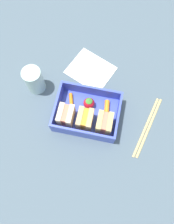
# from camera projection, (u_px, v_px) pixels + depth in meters

# --- Properties ---
(ground_plane) EXTENTS (1.20, 1.20, 0.02)m
(ground_plane) POSITION_uv_depth(u_px,v_px,m) (87.00, 116.00, 0.63)
(ground_plane) COLOR #485967
(bento_tray) EXTENTS (0.17, 0.13, 0.01)m
(bento_tray) POSITION_uv_depth(u_px,v_px,m) (87.00, 114.00, 0.62)
(bento_tray) COLOR #3C4EC5
(bento_tray) RESTS_ON ground_plane
(bento_rim) EXTENTS (0.17, 0.13, 0.04)m
(bento_rim) POSITION_uv_depth(u_px,v_px,m) (87.00, 111.00, 0.59)
(bento_rim) COLOR #3C4EC5
(bento_rim) RESTS_ON bento_tray
(sandwich_left) EXTENTS (0.04, 0.05, 0.05)m
(sandwich_left) POSITION_uv_depth(u_px,v_px,m) (104.00, 123.00, 0.57)
(sandwich_left) COLOR tan
(sandwich_left) RESTS_ON bento_tray
(sandwich_center_left) EXTENTS (0.04, 0.05, 0.05)m
(sandwich_center_left) POSITION_uv_depth(u_px,v_px,m) (85.00, 119.00, 0.58)
(sandwich_center_left) COLOR tan
(sandwich_center_left) RESTS_ON bento_tray
(sandwich_center) EXTENTS (0.04, 0.05, 0.05)m
(sandwich_center) POSITION_uv_depth(u_px,v_px,m) (66.00, 116.00, 0.58)
(sandwich_center) COLOR beige
(sandwich_center) RESTS_ON bento_tray
(carrot_stick_left) EXTENTS (0.02, 0.04, 0.01)m
(carrot_stick_left) POSITION_uv_depth(u_px,v_px,m) (107.00, 107.00, 0.61)
(carrot_stick_left) COLOR orange
(carrot_stick_left) RESTS_ON bento_tray
(strawberry_far_left) EXTENTS (0.03, 0.03, 0.04)m
(strawberry_far_left) POSITION_uv_depth(u_px,v_px,m) (89.00, 103.00, 0.60)
(strawberry_far_left) COLOR red
(strawberry_far_left) RESTS_ON bento_tray
(carrot_stick_far_left) EXTENTS (0.03, 0.05, 0.01)m
(carrot_stick_far_left) POSITION_uv_depth(u_px,v_px,m) (71.00, 102.00, 0.62)
(carrot_stick_far_left) COLOR orange
(carrot_stick_far_left) RESTS_ON bento_tray
(chopstick_pair) EXTENTS (0.06, 0.19, 0.01)m
(chopstick_pair) POSITION_uv_depth(u_px,v_px,m) (148.00, 127.00, 0.61)
(chopstick_pair) COLOR #D8B56F
(chopstick_pair) RESTS_ON ground_plane
(drinking_glass) EXTENTS (0.05, 0.05, 0.08)m
(drinking_glass) POSITION_uv_depth(u_px,v_px,m) (34.00, 80.00, 0.61)
(drinking_glass) COLOR silver
(drinking_glass) RESTS_ON ground_plane
(folded_napkin) EXTENTS (0.16, 0.15, 0.00)m
(folded_napkin) POSITION_uv_depth(u_px,v_px,m) (91.00, 70.00, 0.67)
(folded_napkin) COLOR white
(folded_napkin) RESTS_ON ground_plane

